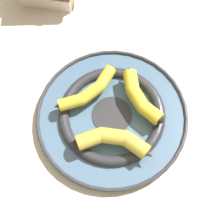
# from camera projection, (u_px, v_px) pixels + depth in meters

# --- Properties ---
(ground_plane) EXTENTS (2.80, 2.80, 0.00)m
(ground_plane) POSITION_uv_depth(u_px,v_px,m) (100.00, 124.00, 0.81)
(ground_plane) COLOR beige
(decorative_bowl) EXTENTS (0.39, 0.39, 0.04)m
(decorative_bowl) POSITION_uv_depth(u_px,v_px,m) (112.00, 115.00, 0.80)
(decorative_bowl) COLOR slate
(decorative_bowl) RESTS_ON ground_plane
(banana_a) EXTENTS (0.16, 0.11, 0.04)m
(banana_a) POSITION_uv_depth(u_px,v_px,m) (139.00, 96.00, 0.78)
(banana_a) COLOR yellow
(banana_a) RESTS_ON decorative_bowl
(banana_b) EXTENTS (0.08, 0.20, 0.04)m
(banana_b) POSITION_uv_depth(u_px,v_px,m) (115.00, 140.00, 0.74)
(banana_b) COLOR gold
(banana_b) RESTS_ON decorative_bowl
(banana_c) EXTENTS (0.14, 0.15, 0.03)m
(banana_c) POSITION_uv_depth(u_px,v_px,m) (88.00, 92.00, 0.79)
(banana_c) COLOR yellow
(banana_c) RESTS_ON decorative_bowl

